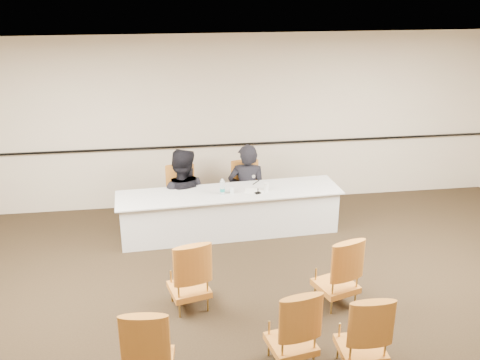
% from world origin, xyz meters
% --- Properties ---
extents(floor, '(10.00, 10.00, 0.00)m').
position_xyz_m(floor, '(0.00, 0.00, 0.00)').
color(floor, black).
rests_on(floor, ground).
extents(ceiling, '(10.00, 10.00, 0.00)m').
position_xyz_m(ceiling, '(0.00, 0.00, 3.00)').
color(ceiling, white).
rests_on(ceiling, ground).
extents(wall_back, '(10.00, 0.04, 3.00)m').
position_xyz_m(wall_back, '(0.00, 4.00, 1.50)').
color(wall_back, beige).
rests_on(wall_back, ground).
extents(wall_rail, '(9.80, 0.04, 0.03)m').
position_xyz_m(wall_rail, '(0.00, 3.96, 1.10)').
color(wall_rail, black).
rests_on(wall_rail, wall_back).
extents(panel_table, '(3.56, 1.02, 0.70)m').
position_xyz_m(panel_table, '(-0.10, 2.74, 0.35)').
color(panel_table, silver).
rests_on(panel_table, ground).
extents(panelist_main, '(0.72, 0.55, 1.79)m').
position_xyz_m(panelist_main, '(0.27, 3.30, 0.41)').
color(panelist_main, black).
rests_on(panelist_main, ground).
extents(panelist_main_chair, '(0.53, 0.53, 0.95)m').
position_xyz_m(panelist_main_chair, '(0.27, 3.30, 0.47)').
color(panelist_main_chair, '#BE7622').
rests_on(panelist_main_chair, ground).
extents(panelist_second, '(1.02, 0.87, 1.85)m').
position_xyz_m(panelist_second, '(-0.83, 3.23, 0.36)').
color(panelist_second, black).
rests_on(panelist_second, ground).
extents(panelist_second_chair, '(0.53, 0.53, 0.95)m').
position_xyz_m(panelist_second_chair, '(-0.83, 3.23, 0.47)').
color(panelist_second_chair, '#BE7622').
rests_on(panelist_second_chair, ground).
extents(papers, '(0.34, 0.29, 0.00)m').
position_xyz_m(papers, '(0.29, 2.72, 0.71)').
color(papers, white).
rests_on(papers, panel_table).
extents(microphone, '(0.15, 0.21, 0.27)m').
position_xyz_m(microphone, '(0.33, 2.61, 0.84)').
color(microphone, black).
rests_on(microphone, panel_table).
extents(water_bottle, '(0.09, 0.09, 0.25)m').
position_xyz_m(water_bottle, '(-0.22, 2.66, 0.83)').
color(water_bottle, teal).
rests_on(water_bottle, panel_table).
extents(drinking_glass, '(0.08, 0.08, 0.10)m').
position_xyz_m(drinking_glass, '(-0.07, 2.67, 0.75)').
color(drinking_glass, white).
rests_on(drinking_glass, panel_table).
extents(coffee_cup, '(0.10, 0.10, 0.13)m').
position_xyz_m(coffee_cup, '(0.48, 2.71, 0.77)').
color(coffee_cup, silver).
rests_on(coffee_cup, panel_table).
extents(aud_chair_front_left, '(0.60, 0.60, 0.95)m').
position_xyz_m(aud_chair_front_left, '(-0.86, 0.77, 0.47)').
color(aud_chair_front_left, '#BE7622').
rests_on(aud_chair_front_left, ground).
extents(aud_chair_front_right, '(0.63, 0.63, 0.95)m').
position_xyz_m(aud_chair_front_right, '(0.96, 0.58, 0.47)').
color(aud_chair_front_right, '#BE7622').
rests_on(aud_chair_front_right, ground).
extents(aud_chair_back_left, '(0.55, 0.55, 0.95)m').
position_xyz_m(aud_chair_back_left, '(-1.32, -0.53, 0.47)').
color(aud_chair_back_left, '#BE7622').
rests_on(aud_chair_back_left, ground).
extents(aud_chair_back_mid, '(0.58, 0.58, 0.95)m').
position_xyz_m(aud_chair_back_mid, '(0.15, -0.44, 0.47)').
color(aud_chair_back_mid, '#BE7622').
rests_on(aud_chair_back_mid, ground).
extents(aud_chair_back_right, '(0.51, 0.51, 0.95)m').
position_xyz_m(aud_chair_back_right, '(0.85, -0.62, 0.47)').
color(aud_chair_back_right, '#BE7622').
rests_on(aud_chair_back_right, ground).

